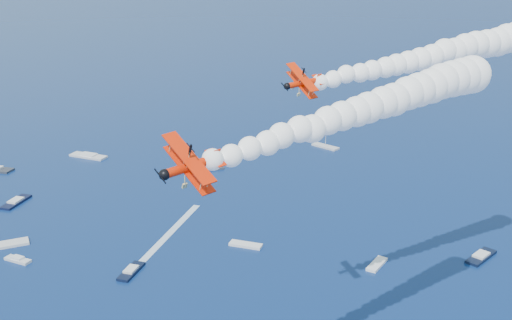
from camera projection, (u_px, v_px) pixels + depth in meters
biplane_lead at (303, 83)px, 99.93m from camera, size 7.63×9.39×7.74m
biplane_trail at (191, 166)px, 73.31m from camera, size 8.93×10.87×9.26m
smoke_trail_lead at (438, 54)px, 111.78m from camera, size 56.03×16.48×10.23m
smoke_trail_trail at (363, 110)px, 88.44m from camera, size 55.74×11.22×10.23m
spectator_boats at (12, 242)px, 171.14m from camera, size 222.52×149.36×0.70m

